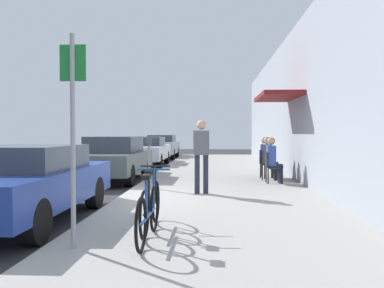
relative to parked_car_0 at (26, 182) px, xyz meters
name	(u,v)px	position (x,y,z in m)	size (l,w,h in m)	color
ground_plane	(120,201)	(1.10, 2.20, -0.69)	(60.00, 60.00, 0.00)	#2D2D30
sidewalk_slab	(220,188)	(3.35, 4.20, -0.63)	(4.50, 32.00, 0.12)	#9E9B93
building_facade	(311,101)	(5.74, 4.21, 1.67)	(1.40, 32.00, 4.73)	#999EA8
parked_car_0	(26,182)	(0.00, 0.00, 0.00)	(1.80, 4.40, 1.31)	navy
parked_car_1	(114,158)	(0.00, 6.11, 0.04)	(1.80, 4.40, 1.41)	#47514C
parked_car_2	(147,150)	(0.00, 12.35, 0.02)	(1.80, 4.40, 1.34)	silver
parked_car_3	(162,146)	(0.00, 17.97, 0.05)	(1.80, 4.40, 1.41)	#B7B7BC
parking_meter	(149,158)	(1.55, 3.53, 0.19)	(0.12, 0.10, 1.32)	slate
street_sign	(73,123)	(1.50, -1.91, 0.95)	(0.32, 0.06, 2.60)	gray
bicycle_0	(151,206)	(2.30, -0.97, -0.21)	(0.46, 1.71, 0.90)	black
bicycle_1	(148,213)	(2.36, -1.54, -0.21)	(0.46, 1.71, 0.90)	black
cafe_chair_0	(271,165)	(4.79, 4.77, -0.07)	(0.45, 0.45, 0.87)	black
seated_patron_0	(273,158)	(4.85, 4.77, 0.12)	(0.43, 0.37, 1.29)	#232838
cafe_chair_1	(267,163)	(4.79, 5.65, -0.07)	(0.55, 0.55, 0.87)	black
seated_patron_1	(269,157)	(4.85, 5.63, 0.12)	(0.50, 0.46, 1.29)	#232838
cafe_chair_2	(265,161)	(4.79, 6.29, -0.07)	(0.52, 0.52, 0.87)	black
seated_patron_2	(267,155)	(4.85, 6.28, 0.12)	(0.48, 0.43, 1.29)	#232838
pedestrian_standing	(201,150)	(2.91, 2.67, 0.43)	(0.36, 0.22, 1.70)	#232838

